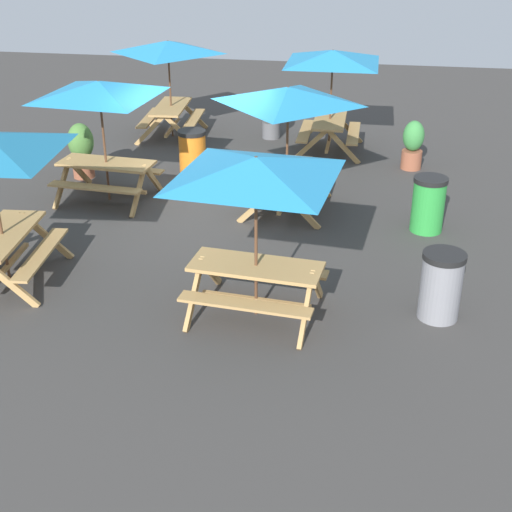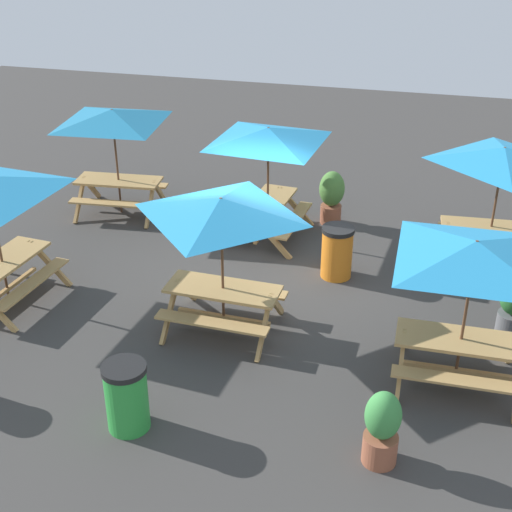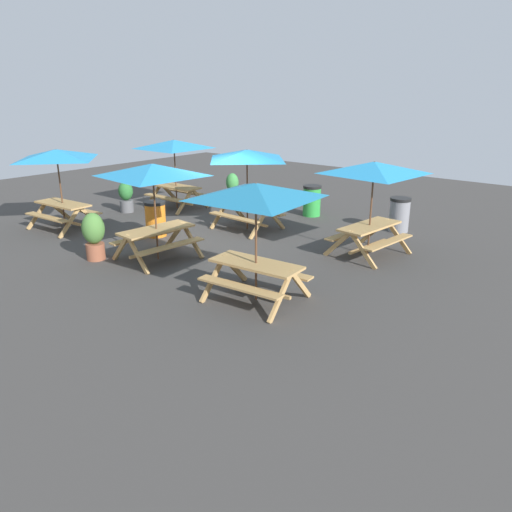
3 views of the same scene
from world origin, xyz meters
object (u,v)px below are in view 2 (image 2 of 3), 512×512
Objects in this scene: picnic_table_5 at (268,143)px; potted_plant_0 at (382,428)px; picnic_table_0 at (113,124)px; picnic_table_3 at (221,217)px; trash_bin_green at (127,397)px; trash_bin_orange at (337,252)px; picnic_table_4 at (474,262)px; potted_plant_1 at (332,196)px; picnic_table_1 at (502,164)px.

picnic_table_5 is 2.67× the size of potted_plant_0.
picnic_table_0 reaches higher than potted_plant_0.
trash_bin_green is at bearing -99.73° from picnic_table_3.
picnic_table_0 is at bearing 135.20° from potted_plant_0.
picnic_table_0 reaches higher than trash_bin_orange.
trash_bin_green is at bearing -154.42° from picnic_table_4.
picnic_table_4 reaches higher than potted_plant_1.
picnic_table_4 is 1.00× the size of picnic_table_5.
picnic_table_0 reaches higher than trash_bin_green.
picnic_table_0 is at bearing -172.36° from potted_plant_1.
picnic_table_4 is 4.89m from trash_bin_green.
potted_plant_1 is at bearing 104.11° from potted_plant_0.
picnic_table_1 is 4.28m from picnic_table_5.
picnic_table_4 is 3.75m from trash_bin_orange.
trash_bin_orange is 0.85× the size of potted_plant_1.
picnic_table_5 is (-0.10, 3.44, 0.00)m from picnic_table_3.
picnic_table_1 is 1.00× the size of picnic_table_3.
potted_plant_1 is at bearing 157.70° from picnic_table_1.
picnic_table_4 is at bearing 25.90° from trash_bin_green.
picnic_table_1 is 2.03× the size of potted_plant_1.
picnic_table_3 is 2.38× the size of trash_bin_orange.
picnic_table_1 is (7.66, -0.43, 0.00)m from picnic_table_0.
picnic_table_5 is at bearing 94.12° from picnic_table_3.
picnic_table_5 is at bearing 133.11° from picnic_table_4.
picnic_table_3 is at bearing 171.64° from picnic_table_4.
picnic_table_4 is 2.89× the size of trash_bin_green.
picnic_table_0 is 1.00× the size of picnic_table_4.
potted_plant_1 is (1.14, 0.97, -1.37)m from picnic_table_5.
potted_plant_0 is at bearing -148.87° from picnic_table_5.
picnic_table_1 is at bearing -8.33° from picnic_table_0.
picnic_table_3 is 0.83× the size of picnic_table_5.
picnic_table_5 reaches higher than potted_plant_0.
potted_plant_0 is at bearing 3.18° from trash_bin_green.
potted_plant_0 is 0.92× the size of potted_plant_1.
potted_plant_0 is at bearing -108.16° from picnic_table_1.
picnic_table_5 is (-3.75, 3.96, 0.00)m from picnic_table_4.
trash_bin_green is (2.93, -6.36, -1.49)m from picnic_table_0.
picnic_table_4 is 5.74m from potted_plant_1.
picnic_table_3 is at bearing 77.86° from trash_bin_green.
potted_plant_0 is (-0.91, -1.85, -1.46)m from picnic_table_4.
trash_bin_green is (-0.55, -2.55, -1.49)m from picnic_table_3.
potted_plant_1 is at bearing -44.38° from picnic_table_5.
potted_plant_1 reaches higher than trash_bin_orange.
picnic_table_4 is (7.12, -4.32, 0.00)m from picnic_table_0.
potted_plant_0 is (6.22, -6.17, -1.46)m from picnic_table_0.
picnic_table_5 is at bearing 141.46° from trash_bin_orange.
picnic_table_5 is 2.87× the size of trash_bin_green.
picnic_table_5 is at bearing -139.46° from potted_plant_1.
picnic_table_0 is 8.33m from picnic_table_4.
picnic_table_1 is 6.10m from potted_plant_0.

